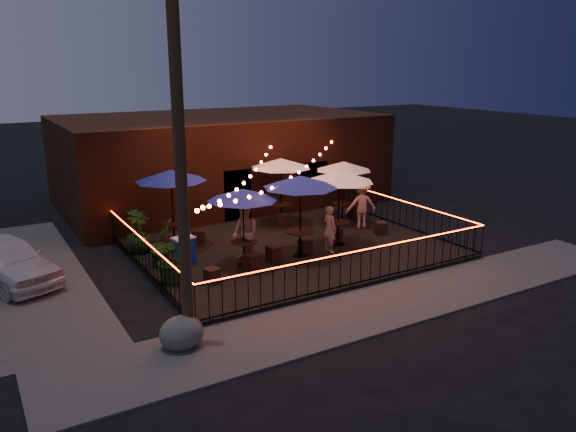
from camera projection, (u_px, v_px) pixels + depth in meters
name	position (u px, v px, depth m)	size (l,w,h in m)	color
ground	(321.00, 268.00, 17.75)	(110.00, 110.00, 0.00)	black
patio	(289.00, 249.00, 19.39)	(10.00, 8.00, 0.15)	black
sidewalk	(389.00, 304.00, 15.04)	(18.00, 2.50, 0.05)	#423F3D
brick_building	(220.00, 159.00, 26.02)	(14.00, 8.00, 4.00)	#3C1E10
utility_pole	(181.00, 174.00, 11.89)	(0.26, 0.26, 8.00)	#3D2718
fence_front	(361.00, 268.00, 15.92)	(10.00, 0.04, 1.04)	black
fence_left	(146.00, 257.00, 16.79)	(0.04, 8.00, 1.04)	black
fence_right	(400.00, 213.00, 21.69)	(0.04, 8.00, 1.04)	black
festoon_lights	(267.00, 184.00, 18.01)	(10.02, 8.72, 1.32)	#FF412A
cafe_table_0	(243.00, 196.00, 17.07)	(2.89, 2.89, 2.43)	black
cafe_table_1	(171.00, 176.00, 18.88)	(3.06, 3.06, 2.67)	black
cafe_table_2	(300.00, 183.00, 17.84)	(2.60, 2.60, 2.68)	black
cafe_table_3	(281.00, 164.00, 21.58)	(2.53, 2.53, 2.60)	black
cafe_table_4	(339.00, 177.00, 19.01)	(2.70, 2.70, 2.61)	black
cafe_table_5	(344.00, 167.00, 21.93)	(2.56, 2.56, 2.42)	black
bistro_chair_0	(212.00, 276.00, 16.09)	(0.37, 0.37, 0.44)	black
bistro_chair_1	(252.00, 262.00, 17.13)	(0.43, 0.43, 0.51)	black
bistro_chair_2	(171.00, 245.00, 18.87)	(0.35, 0.35, 0.42)	black
bistro_chair_3	(199.00, 236.00, 19.71)	(0.41, 0.41, 0.48)	black
bistro_chair_4	(274.00, 254.00, 17.91)	(0.42, 0.42, 0.49)	black
bistro_chair_5	(305.00, 246.00, 18.72)	(0.38, 0.38, 0.45)	black
bistro_chair_6	(247.00, 227.00, 20.97)	(0.38, 0.38, 0.44)	black
bistro_chair_7	(283.00, 220.00, 21.76)	(0.40, 0.40, 0.48)	black
bistro_chair_8	(335.00, 236.00, 19.77)	(0.40, 0.40, 0.47)	black
bistro_chair_9	(381.00, 228.00, 20.72)	(0.39, 0.39, 0.47)	black
bistro_chair_10	(331.00, 216.00, 22.34)	(0.39, 0.39, 0.46)	black
bistro_chair_11	(354.00, 210.00, 23.19)	(0.43, 0.43, 0.51)	black
patron_a	(330.00, 229.00, 18.65)	(0.58, 0.38, 1.59)	#CFA38E
patron_b	(245.00, 233.00, 17.63)	(0.93, 0.72, 1.91)	tan
patron_c	(361.00, 204.00, 21.41)	(1.18, 0.68, 1.83)	#CEAA8E
potted_shrub_a	(173.00, 259.00, 16.12)	(1.25, 1.08, 1.39)	#15370D
potted_shrub_b	(162.00, 242.00, 17.46)	(0.82, 0.66, 1.48)	#0D350E
potted_shrub_c	(139.00, 231.00, 18.64)	(0.81, 0.81, 1.44)	#193B0C
cooler	(184.00, 250.00, 17.59)	(0.75, 0.61, 0.88)	#0F31AF
boulder	(182.00, 333.00, 12.67)	(0.96, 0.81, 0.75)	#494944
car_white	(7.00, 260.00, 16.39)	(1.64, 4.09, 1.39)	white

